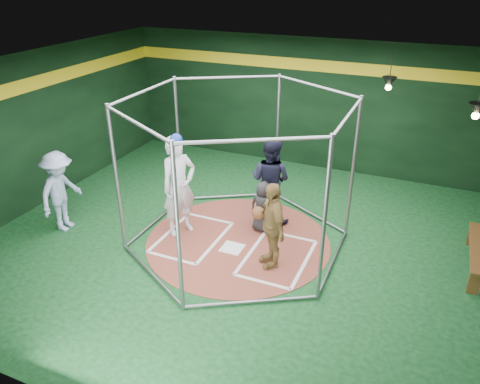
% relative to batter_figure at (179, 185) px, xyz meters
% --- Properties ---
extents(room_shell, '(10.10, 9.10, 3.53)m').
position_rel_batter_figure_xyz_m(room_shell, '(1.27, 0.12, 0.66)').
color(room_shell, '#0C3716').
rests_on(room_shell, ground).
extents(clay_disc, '(3.80, 3.80, 0.01)m').
position_rel_batter_figure_xyz_m(clay_disc, '(1.27, 0.11, -1.09)').
color(clay_disc, brown).
rests_on(clay_disc, ground).
extents(home_plate, '(0.43, 0.43, 0.01)m').
position_rel_batter_figure_xyz_m(home_plate, '(1.27, -0.19, -1.08)').
color(home_plate, white).
rests_on(home_plate, clay_disc).
extents(batter_box_left, '(1.17, 1.77, 0.01)m').
position_rel_batter_figure_xyz_m(batter_box_left, '(0.32, -0.14, -1.08)').
color(batter_box_left, white).
rests_on(batter_box_left, clay_disc).
extents(batter_box_right, '(1.17, 1.77, 0.01)m').
position_rel_batter_figure_xyz_m(batter_box_right, '(2.22, -0.14, -1.08)').
color(batter_box_right, white).
rests_on(batter_box_right, clay_disc).
extents(batting_cage, '(4.05, 4.67, 3.00)m').
position_rel_batter_figure_xyz_m(batting_cage, '(1.27, 0.11, 0.40)').
color(batting_cage, gray).
rests_on(batting_cage, ground).
extents(pendant_lamp_near, '(0.34, 0.34, 0.90)m').
position_rel_batter_figure_xyz_m(pendant_lamp_near, '(3.47, 3.71, 1.64)').
color(pendant_lamp_near, black).
rests_on(pendant_lamp_near, room_shell).
extents(pendant_lamp_far, '(0.34, 0.34, 0.90)m').
position_rel_batter_figure_xyz_m(pendant_lamp_far, '(5.27, 2.11, 1.64)').
color(pendant_lamp_far, black).
rests_on(pendant_lamp_far, room_shell).
extents(batter_figure, '(0.82, 0.93, 2.20)m').
position_rel_batter_figure_xyz_m(batter_figure, '(0.00, 0.00, 0.00)').
color(batter_figure, silver).
rests_on(batter_figure, clay_disc).
extents(visitor_leopard, '(0.96, 1.03, 1.70)m').
position_rel_batter_figure_xyz_m(visitor_leopard, '(2.17, -0.38, -0.23)').
color(visitor_leopard, tan).
rests_on(visitor_leopard, clay_disc).
extents(catcher_figure, '(0.57, 0.58, 1.13)m').
position_rel_batter_figure_xyz_m(catcher_figure, '(1.57, 0.71, -0.52)').
color(catcher_figure, black).
rests_on(catcher_figure, clay_disc).
extents(umpire, '(1.04, 0.86, 1.93)m').
position_rel_batter_figure_xyz_m(umpire, '(1.55, 1.22, -0.12)').
color(umpire, black).
rests_on(umpire, clay_disc).
extents(bystander_blue, '(0.73, 1.18, 1.77)m').
position_rel_batter_figure_xyz_m(bystander_blue, '(-2.38, -0.86, -0.22)').
color(bystander_blue, '#A4B4D9').
rests_on(bystander_blue, ground).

